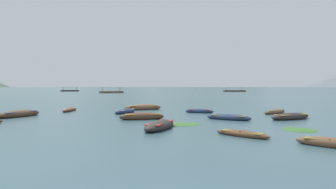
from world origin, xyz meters
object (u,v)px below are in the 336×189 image
object	(u,v)px
rowboat_8	(143,108)
rowboat_11	(125,111)
rowboat_1	(228,117)
ferry_2	(70,91)
rowboat_10	(290,117)
rowboat_7	(275,112)
rowboat_9	(242,134)
rowboat_2	(331,143)
rowboat_5	(160,126)
ferry_0	(234,91)
rowboat_6	(19,114)
rowboat_3	(142,117)
rowboat_0	(199,111)
ferry_1	(111,92)
rowboat_4	(70,110)

from	to	relation	value
rowboat_8	rowboat_11	size ratio (longest dim) A/B	1.31
rowboat_1	ferry_2	bearing A→B (deg)	114.88
rowboat_10	rowboat_7	bearing A→B (deg)	84.61
rowboat_9	rowboat_7	bearing A→B (deg)	64.29
rowboat_2	rowboat_5	xyz separation A→B (m)	(-8.09, 5.34, 0.05)
rowboat_1	rowboat_11	distance (m)	11.06
ferry_0	rowboat_6	bearing A→B (deg)	-110.12
ferry_0	rowboat_1	bearing A→B (deg)	-102.01
ferry_0	rowboat_9	bearing A→B (deg)	-101.63
rowboat_1	rowboat_8	size ratio (longest dim) A/B	0.83
rowboat_2	rowboat_7	xyz separation A→B (m)	(3.10, 16.19, -0.00)
rowboat_3	rowboat_9	bearing A→B (deg)	-51.29
rowboat_0	rowboat_5	xyz separation A→B (m)	(-3.58, -11.43, 0.05)
ferry_0	rowboat_10	bearing A→B (deg)	-99.72
rowboat_10	ferry_1	bearing A→B (deg)	110.66
rowboat_7	rowboat_5	bearing A→B (deg)	-135.86
rowboat_3	rowboat_10	world-z (taller)	rowboat_3
rowboat_1	rowboat_2	bearing A→B (deg)	-76.09
rowboat_0	rowboat_5	world-z (taller)	rowboat_5
rowboat_7	rowboat_10	size ratio (longest dim) A/B	0.80
rowboat_2	ferry_2	world-z (taller)	ferry_2
rowboat_0	ferry_2	xyz separation A→B (m)	(-59.10, 125.37, 0.28)
ferry_0	rowboat_11	bearing A→B (deg)	-106.83
rowboat_4	ferry_2	xyz separation A→B (m)	(-44.85, 123.58, 0.29)
rowboat_2	rowboat_6	xyz separation A→B (m)	(-21.19, 12.50, 0.08)
rowboat_7	rowboat_8	size ratio (longest dim) A/B	0.73
rowboat_2	rowboat_3	distance (m)	14.54
rowboat_1	ferry_0	world-z (taller)	ferry_0
rowboat_7	ferry_1	bearing A→B (deg)	112.01
rowboat_7	rowboat_9	world-z (taller)	rowboat_7
rowboat_2	rowboat_9	world-z (taller)	rowboat_2
rowboat_5	rowboat_6	distance (m)	14.93
rowboat_1	rowboat_0	bearing A→B (deg)	107.02
rowboat_7	rowboat_11	size ratio (longest dim) A/B	0.96
rowboat_2	rowboat_9	distance (m)	4.34
rowboat_5	ferry_0	xyz separation A→B (m)	(32.08, 130.48, 0.23)
rowboat_2	rowboat_9	xyz separation A→B (m)	(-3.41, 2.68, -0.04)
rowboat_1	rowboat_9	size ratio (longest dim) A/B	1.33
rowboat_2	rowboat_4	world-z (taller)	rowboat_2
ferry_0	ferry_2	world-z (taller)	same
rowboat_6	rowboat_8	world-z (taller)	rowboat_8
rowboat_5	ferry_1	xyz separation A→B (m)	(-24.97, 100.30, 0.23)
rowboat_5	ferry_1	world-z (taller)	ferry_1
rowboat_10	rowboat_2	bearing A→B (deg)	-103.31
ferry_0	ferry_2	bearing A→B (deg)	175.87
rowboat_1	rowboat_10	xyz separation A→B (m)	(5.25, 0.40, 0.03)
rowboat_11	ferry_1	size ratio (longest dim) A/B	0.35
rowboat_5	rowboat_0	bearing A→B (deg)	72.62
rowboat_4	rowboat_11	distance (m)	6.99
rowboat_5	rowboat_7	size ratio (longest dim) A/B	1.26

